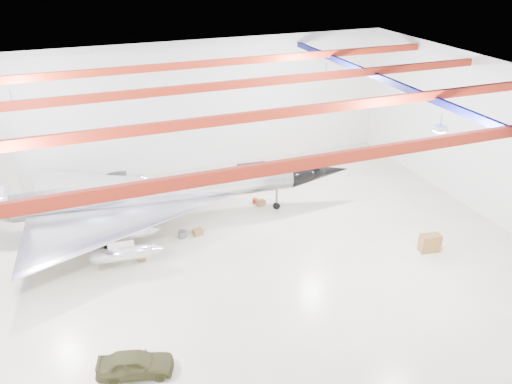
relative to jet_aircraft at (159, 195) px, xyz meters
name	(u,v)px	position (x,y,z in m)	size (l,w,h in m)	color
floor	(218,266)	(2.25, -6.24, -2.36)	(40.00, 40.00, 0.00)	#B7AC91
wall_back	(163,111)	(2.25, 8.76, 3.14)	(40.00, 40.00, 0.00)	silver
wall_right	(490,141)	(22.25, -6.24, 3.14)	(30.00, 30.00, 0.00)	silver
ceiling	(210,91)	(2.25, -6.24, 8.64)	(40.00, 40.00, 0.00)	#0A0F38
ceiling_structure	(211,104)	(2.25, -6.24, 7.96)	(39.50, 29.50, 1.08)	maroon
jet_aircraft	(159,195)	(0.00, 0.00, 0.00)	(26.42, 16.37, 7.20)	silver
jeep	(135,364)	(-3.76, -13.17, -1.76)	(1.41, 3.51, 1.20)	#39381C
desk	(430,243)	(15.53, -9.49, -1.76)	(1.32, 0.66, 1.21)	brown
crate_ply	(142,258)	(-2.05, -4.00, -2.19)	(0.50, 0.40, 0.35)	olive
toolbox_red	(172,203)	(1.27, 2.56, -2.21)	(0.44, 0.35, 0.31)	#9B170F
engine_drum	(182,234)	(0.97, -2.23, -2.12)	(0.55, 0.55, 0.49)	#59595B
parts_bin	(261,203)	(7.60, 0.20, -2.15)	(0.61, 0.49, 0.43)	olive
crate_small	(59,225)	(-6.81, 2.18, -2.24)	(0.34, 0.27, 0.23)	#59595B
tool_chest	(255,201)	(7.33, 0.71, -2.18)	(0.40, 0.40, 0.36)	#9B170F
oil_barrel	(198,232)	(2.03, -2.29, -2.14)	(0.62, 0.50, 0.44)	olive
spares_box	(226,188)	(5.92, 3.65, -2.17)	(0.42, 0.42, 0.38)	#59595B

